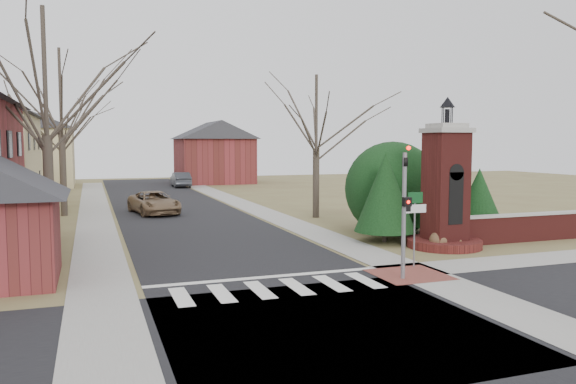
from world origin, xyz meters
name	(u,v)px	position (x,y,z in m)	size (l,w,h in m)	color
ground	(287,295)	(0.00, 0.00, 0.00)	(120.00, 120.00, 0.00)	brown
main_street	(177,211)	(0.00, 22.00, 0.01)	(8.00, 70.00, 0.01)	black
cross_street	(327,326)	(0.00, -3.00, 0.01)	(120.00, 8.00, 0.01)	black
crosswalk_zone	(278,288)	(0.00, 0.80, 0.01)	(8.00, 2.20, 0.02)	silver
stop_bar	(264,277)	(0.00, 2.30, 0.01)	(8.00, 0.35, 0.02)	silver
sidewalk_right_main	(253,208)	(5.20, 22.00, 0.01)	(2.00, 60.00, 0.02)	gray
sidewalk_left	(95,214)	(-5.20, 22.00, 0.01)	(2.00, 60.00, 0.02)	gray
curb_apron	(409,275)	(4.80, 1.00, 0.01)	(2.40, 2.40, 0.02)	brown
traffic_signal_pole	(405,202)	(4.30, 0.57, 2.59)	(0.28, 0.41, 4.50)	slate
sign_post	(415,214)	(5.59, 1.99, 1.95)	(0.90, 0.07, 2.75)	slate
brick_gate_monument	(445,198)	(9.00, 4.99, 2.17)	(3.20, 3.20, 6.47)	#5B1E1B
brick_garden_wall	(527,227)	(13.50, 5.00, 0.66)	(7.50, 0.50, 1.30)	#5B1E1B
house_distant_left	(21,146)	(-12.01, 48.00, 4.25)	(10.80, 8.80, 8.53)	#C3B382
house_distant_right	(214,151)	(7.99, 47.99, 3.65)	(8.80, 8.80, 7.30)	maroon
evergreen_near	(385,192)	(7.20, 7.00, 2.30)	(2.80, 2.80, 4.10)	#473D33
evergreen_mid	(433,182)	(10.50, 8.20, 2.60)	(3.40, 3.40, 4.70)	#473D33
evergreen_far	(479,197)	(12.50, 7.20, 1.90)	(2.40, 2.40, 3.30)	#473D33
evergreen_mass	(392,185)	(9.00, 9.50, 2.40)	(4.80, 4.80, 4.80)	black
bare_tree_0	(44,62)	(-7.00, 9.00, 7.70)	(8.05, 8.05, 11.15)	#473D33
bare_tree_1	(60,86)	(-7.00, 22.00, 8.03)	(8.40, 8.40, 11.64)	#473D33
bare_tree_2	(62,113)	(-7.50, 35.00, 7.03)	(7.35, 7.35, 10.19)	#473D33
bare_tree_3	(316,107)	(7.50, 16.00, 6.69)	(7.00, 7.00, 9.70)	#473D33
pickup_truck	(154,203)	(-1.60, 21.12, 0.72)	(2.38, 5.17, 1.44)	brown
distant_car	(181,180)	(3.40, 42.88, 0.77)	(1.62, 4.65, 1.53)	#373A40
dry_shrub_left	(439,240)	(8.44, 4.60, 0.40)	(0.79, 0.79, 0.79)	brown
dry_shrub_right	(456,240)	(9.30, 4.60, 0.36)	(0.72, 0.72, 0.72)	brown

